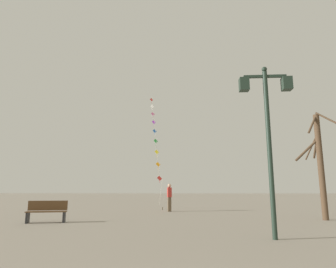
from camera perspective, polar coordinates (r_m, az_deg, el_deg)
The scene contains 6 objects.
ground_plane at distance 21.06m, azimuth 3.67°, elevation -14.36°, with size 160.00×160.00×0.00m, color gray.
twin_lantern_lamp_post at distance 9.27m, azimuth 18.70°, elevation 3.28°, with size 1.56×0.28×5.08m.
kite_train at distance 27.19m, azimuth -2.49°, elevation -0.56°, with size 2.46×11.98×11.66m.
kite_flyer at distance 18.96m, azimuth 0.27°, elevation -12.06°, with size 0.32×0.63×1.71m.
bare_tree at distance 15.52m, azimuth 27.33°, elevation -4.76°, with size 1.99×2.02×5.02m.
park_bench at distance 13.73m, azimuth -22.43°, elevation -13.72°, with size 1.66×0.81×0.89m.
Camera 1 is at (-0.04, -1.02, 1.37)m, focal length 31.45 mm.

